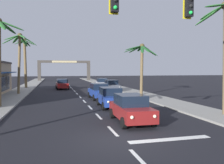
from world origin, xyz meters
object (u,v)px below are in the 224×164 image
at_px(sedan_parked_mid_kerb, 111,86).
at_px(town_gateway_arch, 65,67).
at_px(sedan_third_in_queue, 111,97).
at_px(sedan_parked_nearest_kerb, 102,83).
at_px(sedan_fifth_in_queue, 99,91).
at_px(palm_right_second, 142,57).
at_px(traffic_signal_mast, 193,24).
at_px(sedan_lead_at_stop_bar, 131,108).
at_px(palm_left_third, 19,50).
at_px(palm_left_farthest, 25,57).
at_px(sedan_oncoming_far, 62,84).

xyz_separation_m(sedan_parked_mid_kerb, town_gateway_arch, (-5.30, 35.42, 3.05)).
xyz_separation_m(sedan_third_in_queue, sedan_parked_nearest_kerb, (3.56, 20.98, 0.00)).
bearing_deg(sedan_fifth_in_queue, town_gateway_arch, 92.44).
bearing_deg(sedan_fifth_in_queue, palm_right_second, 20.00).
distance_m(traffic_signal_mast, palm_right_second, 17.90).
relative_size(sedan_lead_at_stop_bar, town_gateway_arch, 0.30).
relative_size(palm_left_third, palm_right_second, 1.22).
bearing_deg(traffic_signal_mast, palm_left_third, 115.93).
bearing_deg(town_gateway_arch, palm_left_third, -100.98).
bearing_deg(sedan_third_in_queue, sedan_lead_at_stop_bar, -91.51).
bearing_deg(palm_left_farthest, palm_left_third, -87.05).
xyz_separation_m(palm_right_second, town_gateway_arch, (-7.68, 41.51, -0.92)).
bearing_deg(town_gateway_arch, traffic_signal_mast, -86.71).
bearing_deg(palm_left_third, sedan_third_in_queue, -54.12).
height_order(sedan_parked_nearest_kerb, palm_right_second, palm_right_second).
bearing_deg(palm_left_farthest, town_gateway_arch, 73.80).
height_order(traffic_signal_mast, sedan_parked_nearest_kerb, traffic_signal_mast).
xyz_separation_m(sedan_oncoming_far, sedan_parked_nearest_kerb, (6.98, 1.54, 0.00)).
bearing_deg(sedan_oncoming_far, sedan_parked_nearest_kerb, 12.42).
xyz_separation_m(sedan_third_in_queue, sedan_parked_mid_kerb, (3.57, 14.05, 0.00)).
relative_size(sedan_parked_mid_kerb, palm_left_third, 0.57).
xyz_separation_m(palm_left_farthest, town_gateway_arch, (7.74, 26.64, -1.50)).
bearing_deg(sedan_fifth_in_queue, sedan_parked_nearest_kerb, 77.23).
height_order(traffic_signal_mast, palm_left_third, palm_left_third).
distance_m(sedan_fifth_in_queue, palm_right_second, 7.36).
relative_size(sedan_parked_mid_kerb, town_gateway_arch, 0.30).
bearing_deg(palm_left_third, sedan_lead_at_stop_bar, -64.22).
relative_size(sedan_lead_at_stop_bar, palm_right_second, 0.70).
distance_m(traffic_signal_mast, sedan_parked_nearest_kerb, 30.79).
distance_m(sedan_lead_at_stop_bar, sedan_fifth_in_queue, 11.67).
relative_size(sedan_third_in_queue, palm_left_farthest, 0.53).
relative_size(traffic_signal_mast, palm_left_third, 1.38).
xyz_separation_m(sedan_oncoming_far, sedan_parked_mid_kerb, (6.99, -5.40, 0.00)).
xyz_separation_m(sedan_fifth_in_queue, town_gateway_arch, (-1.86, 43.63, 3.05)).
bearing_deg(sedan_oncoming_far, palm_left_third, -127.88).
height_order(sedan_parked_nearest_kerb, sedan_parked_mid_kerb, same).
bearing_deg(sedan_parked_nearest_kerb, sedan_oncoming_far, -167.58).
height_order(sedan_oncoming_far, palm_left_third, palm_left_third).
bearing_deg(palm_left_third, town_gateway_arch, 79.02).
relative_size(sedan_third_in_queue, sedan_oncoming_far, 1.00).
bearing_deg(sedan_parked_mid_kerb, traffic_signal_mast, -94.68).
height_order(sedan_fifth_in_queue, town_gateway_arch, town_gateway_arch).
xyz_separation_m(sedan_fifth_in_queue, sedan_parked_mid_kerb, (3.44, 8.22, 0.00)).
bearing_deg(palm_left_farthest, palm_right_second, -43.96).
bearing_deg(palm_left_farthest, sedan_fifth_in_queue, -60.53).
bearing_deg(sedan_lead_at_stop_bar, traffic_signal_mast, -63.31).
xyz_separation_m(palm_left_third, town_gateway_arch, (7.20, 37.11, -1.85)).
bearing_deg(palm_left_third, sedan_oncoming_far, 52.12).
relative_size(sedan_fifth_in_queue, sedan_parked_mid_kerb, 1.01).
height_order(sedan_oncoming_far, palm_left_farthest, palm_left_farthest).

